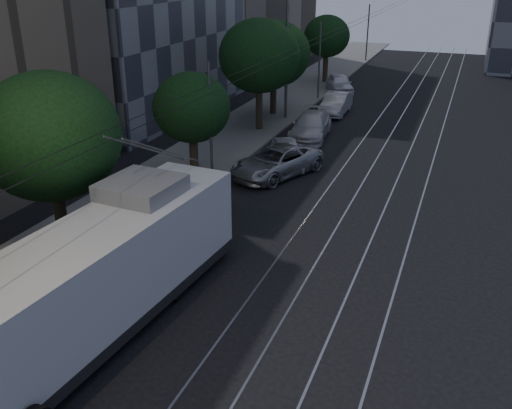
{
  "coord_description": "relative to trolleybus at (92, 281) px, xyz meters",
  "views": [
    {
      "loc": [
        6.24,
        -14.09,
        10.28
      ],
      "look_at": [
        -0.32,
        3.08,
        2.39
      ],
      "focal_mm": 40.0,
      "sensor_mm": 36.0,
      "label": 1
    }
  ],
  "objects": [
    {
      "name": "ground",
      "position": [
        3.24,
        2.51,
        -1.78
      ],
      "size": [
        120.0,
        120.0,
        0.0
      ],
      "primitive_type": "plane",
      "color": "black",
      "rests_on": "ground"
    },
    {
      "name": "tree_5",
      "position": [
        -3.26,
        39.29,
        2.33
      ],
      "size": [
        4.05,
        4.05,
        5.96
      ],
      "color": "black",
      "rests_on": "ground"
    },
    {
      "name": "sidewalk",
      "position": [
        -4.26,
        22.51,
        -1.7
      ],
      "size": [
        5.0,
        90.0,
        0.15
      ],
      "primitive_type": "cube",
      "color": "slate",
      "rests_on": "ground"
    },
    {
      "name": "streetlamp_far",
      "position": [
        -2.15,
        25.7,
        3.73
      ],
      "size": [
        2.22,
        0.44,
        9.05
      ],
      "color": "#555557",
      "rests_on": "ground"
    },
    {
      "name": "pickup_silver",
      "position": [
        0.54,
        14.8,
        -1.03
      ],
      "size": [
        4.38,
        5.9,
        1.49
      ],
      "primitive_type": "imported",
      "rotation": [
        0.0,
        0.0,
        -0.41
      ],
      "color": "#A2A5AA",
      "rests_on": "ground"
    },
    {
      "name": "tree_3",
      "position": [
        -3.26,
        22.33,
        3.03
      ],
      "size": [
        5.09,
        5.09,
        7.11
      ],
      "color": "black",
      "rests_on": "ground"
    },
    {
      "name": "tram_rails",
      "position": [
        5.74,
        22.51,
        -1.77
      ],
      "size": [
        4.52,
        90.0,
        0.02
      ],
      "color": "gray",
      "rests_on": "ground"
    },
    {
      "name": "car_white_b",
      "position": [
        0.31,
        22.01,
        -1.02
      ],
      "size": [
        2.65,
        5.45,
        1.53
      ],
      "primitive_type": "imported",
      "rotation": [
        0.0,
        0.0,
        0.1
      ],
      "color": "#BCBDC1",
      "rests_on": "ground"
    },
    {
      "name": "car_white_c",
      "position": [
        0.35,
        28.55,
        -1.03
      ],
      "size": [
        1.66,
        4.58,
        1.5
      ],
      "primitive_type": "imported",
      "rotation": [
        0.0,
        0.0,
        0.01
      ],
      "color": "#B6B7BB",
      "rests_on": "ground"
    },
    {
      "name": "tree_4",
      "position": [
        -3.76,
        26.51,
        2.56
      ],
      "size": [
        5.09,
        5.09,
        6.64
      ],
      "color": "black",
      "rests_on": "ground"
    },
    {
      "name": "tree_1",
      "position": [
        -3.76,
        3.37,
        2.99
      ],
      "size": [
        4.9,
        4.9,
        6.99
      ],
      "color": "black",
      "rests_on": "ground"
    },
    {
      "name": "trolleybus",
      "position": [
        0.0,
        0.0,
        0.0
      ],
      "size": [
        3.67,
        12.99,
        5.63
      ],
      "rotation": [
        0.0,
        0.0,
        -0.08
      ],
      "color": "silver",
      "rests_on": "ground"
    },
    {
      "name": "car_white_d",
      "position": [
        -1.06,
        35.68,
        -1.01
      ],
      "size": [
        3.48,
        4.86,
        1.54
      ],
      "primitive_type": "imported",
      "rotation": [
        0.0,
        0.0,
        0.41
      ],
      "color": "silver",
      "rests_on": "ground"
    },
    {
      "name": "overhead_wires",
      "position": [
        -1.73,
        22.51,
        1.69
      ],
      "size": [
        2.23,
        90.0,
        6.0
      ],
      "color": "black",
      "rests_on": "ground"
    },
    {
      "name": "car_white_a",
      "position": [
        0.54,
        16.51,
        -1.08
      ],
      "size": [
        3.16,
        4.4,
        1.39
      ],
      "primitive_type": "imported",
      "rotation": [
        0.0,
        0.0,
        0.42
      ],
      "color": "silver",
      "rests_on": "ground"
    },
    {
      "name": "tree_2",
      "position": [
        -3.26,
        12.95,
        1.87
      ],
      "size": [
        3.83,
        3.83,
        5.39
      ],
      "color": "black",
      "rests_on": "ground"
    }
  ]
}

